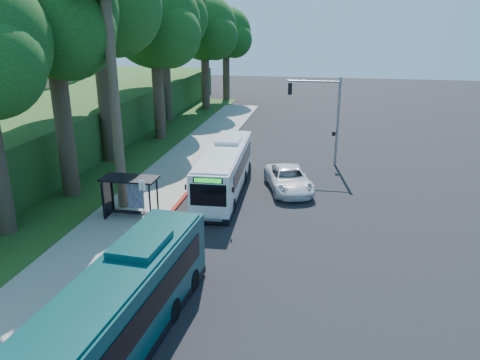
% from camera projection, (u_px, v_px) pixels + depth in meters
% --- Properties ---
extents(ground, '(140.00, 140.00, 0.00)m').
position_uv_depth(ground, '(257.00, 208.00, 29.10)').
color(ground, black).
rests_on(ground, ground).
extents(sidewalk, '(4.50, 70.00, 0.12)m').
position_uv_depth(sidewalk, '(146.00, 199.00, 30.33)').
color(sidewalk, gray).
rests_on(sidewalk, ground).
extents(red_curb, '(0.25, 30.00, 0.13)m').
position_uv_depth(red_curb, '(159.00, 227.00, 26.22)').
color(red_curb, maroon).
rests_on(red_curb, ground).
extents(grass_verge, '(8.00, 70.00, 0.06)m').
position_uv_depth(grass_verge, '(100.00, 171.00, 35.97)').
color(grass_verge, '#234719').
rests_on(grass_verge, ground).
extents(bus_shelter, '(3.20, 1.51, 2.55)m').
position_uv_depth(bus_shelter, '(127.00, 189.00, 27.10)').
color(bus_shelter, black).
rests_on(bus_shelter, ground).
extents(stop_sign_pole, '(0.35, 0.06, 3.17)m').
position_uv_depth(stop_sign_pole, '(143.00, 200.00, 24.70)').
color(stop_sign_pole, gray).
rests_on(stop_sign_pole, ground).
extents(traffic_signal_pole, '(4.10, 0.30, 7.00)m').
position_uv_depth(traffic_signal_pole, '(325.00, 110.00, 36.30)').
color(traffic_signal_pole, gray).
rests_on(traffic_signal_pole, ground).
extents(hillside_backdrop, '(24.00, 60.00, 8.80)m').
position_uv_depth(hillside_backdrop, '(21.00, 110.00, 46.85)').
color(hillside_backdrop, '#234719').
rests_on(hillside_backdrop, ground).
extents(tree_0, '(8.40, 8.00, 15.70)m').
position_uv_depth(tree_0, '(52.00, 18.00, 27.55)').
color(tree_0, '#382B1E').
rests_on(tree_0, ground).
extents(tree_2, '(8.82, 8.40, 15.12)m').
position_uv_depth(tree_2, '(156.00, 26.00, 42.57)').
color(tree_2, '#382B1E').
rests_on(tree_2, ground).
extents(tree_3, '(10.08, 9.60, 17.28)m').
position_uv_depth(tree_3, '(163.00, 10.00, 49.85)').
color(tree_3, '#382B1E').
rests_on(tree_3, ground).
extents(tree_4, '(8.40, 8.00, 14.14)m').
position_uv_depth(tree_4, '(205.00, 31.00, 57.60)').
color(tree_4, '#382B1E').
rests_on(tree_4, ground).
extents(tree_5, '(7.35, 7.00, 12.86)m').
position_uv_depth(tree_5, '(226.00, 35.00, 65.12)').
color(tree_5, '#382B1E').
rests_on(tree_5, ground).
extents(white_bus, '(2.90, 11.21, 3.31)m').
position_uv_depth(white_bus, '(225.00, 169.00, 31.34)').
color(white_bus, silver).
rests_on(white_bus, ground).
extents(teal_bus, '(3.18, 11.51, 3.39)m').
position_uv_depth(teal_bus, '(121.00, 308.00, 16.19)').
color(teal_bus, '#0B3C3C').
rests_on(teal_bus, ground).
extents(pickup, '(4.19, 6.19, 1.57)m').
position_uv_depth(pickup, '(289.00, 179.00, 31.88)').
color(pickup, silver).
rests_on(pickup, ground).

